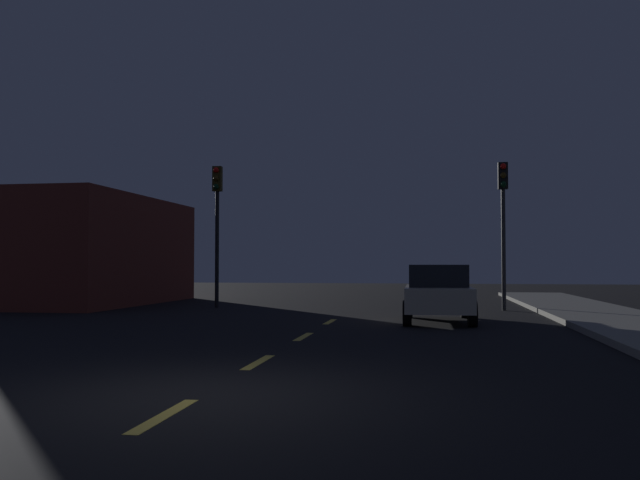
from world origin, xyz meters
name	(u,v)px	position (x,y,z in m)	size (l,w,h in m)	color
ground_plane	(309,334)	(0.00, 7.00, 0.00)	(80.00, 80.00, 0.00)	black
lane_stripe_nearest	(164,415)	(0.00, -1.20, 0.00)	(0.16, 1.60, 0.01)	#EACC4C
lane_stripe_second	(259,362)	(0.00, 2.60, 0.00)	(0.16, 1.60, 0.01)	#EACC4C
lane_stripe_third	(304,337)	(0.00, 6.40, 0.00)	(0.16, 1.60, 0.01)	#EACC4C
lane_stripe_fourth	(330,322)	(0.00, 10.20, 0.00)	(0.16, 1.60, 0.01)	#EACC4C
traffic_signal_left	(217,209)	(-4.89, 15.48, 3.54)	(0.32, 0.38, 5.07)	black
traffic_signal_right	(503,207)	(5.09, 15.48, 3.48)	(0.32, 0.38, 4.97)	#2D2D30
car_stopped_ahead	(438,293)	(2.87, 10.63, 0.77)	(1.88, 3.94, 1.53)	beige
storefront_left	(92,251)	(-10.43, 16.88, 2.07)	(4.86, 9.68, 4.14)	maroon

